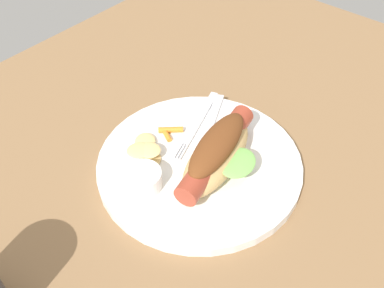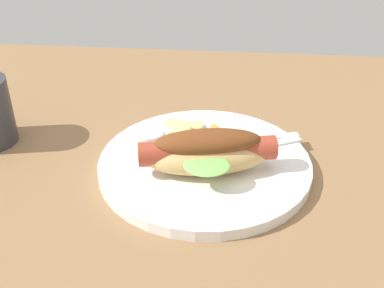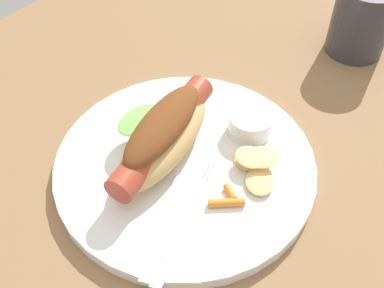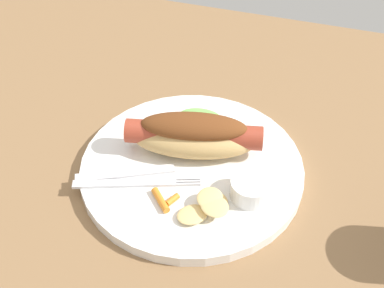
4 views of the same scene
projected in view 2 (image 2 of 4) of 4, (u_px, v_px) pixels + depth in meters
The scene contains 8 objects.
ground_plane at pixel (195, 166), 69.99cm from camera, with size 120.00×90.00×1.80cm, color olive.
plate at pixel (205, 164), 67.39cm from camera, with size 29.97×29.97×1.60cm, color white.
hot_dog at pixel (208, 152), 63.03cm from camera, with size 18.63×10.60×6.17cm.
sauce_ramekin at pixel (147, 138), 69.48cm from camera, with size 5.31×5.31×2.64cm, color white.
fork at pixel (249, 141), 70.93cm from camera, with size 16.09×6.37×0.40cm.
knife at pixel (261, 146), 69.69cm from camera, with size 13.07×1.40×0.36cm, color silver.
chips_pile at pixel (181, 128), 72.59cm from camera, with size 7.44×7.70×1.80cm.
carrot_garnish at pixel (218, 132), 72.69cm from camera, with size 3.81×3.45×0.90cm.
Camera 2 is at (-5.04, 57.56, 38.74)cm, focal length 44.45 mm.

